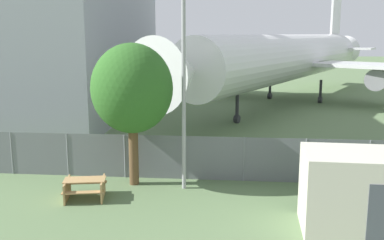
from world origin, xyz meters
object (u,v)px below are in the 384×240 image
(airplane, at_px, (292,58))
(picnic_bench_near_cabin, at_px, (85,187))
(portable_cabin, at_px, (356,192))
(tree_near_hangar, at_px, (132,89))

(airplane, relative_size, picnic_bench_near_cabin, 22.19)
(airplane, distance_m, portable_cabin, 27.29)
(picnic_bench_near_cabin, bearing_deg, tree_near_hangar, 50.90)
(portable_cabin, relative_size, tree_near_hangar, 0.58)
(portable_cabin, bearing_deg, tree_near_hangar, 156.97)
(portable_cabin, distance_m, picnic_bench_near_cabin, 9.60)
(airplane, bearing_deg, picnic_bench_near_cabin, 2.89)
(portable_cabin, bearing_deg, airplane, 89.84)
(airplane, relative_size, tree_near_hangar, 6.81)
(tree_near_hangar, bearing_deg, airplane, 68.91)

